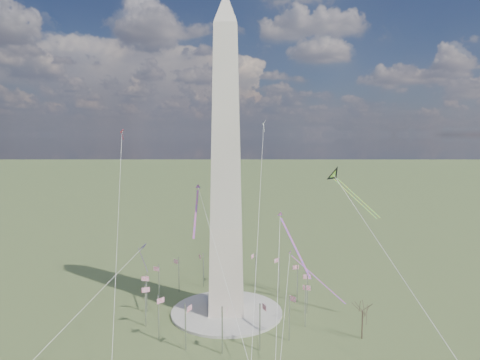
{
  "coord_description": "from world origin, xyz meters",
  "views": [
    {
      "loc": [
        6.18,
        -133.33,
        57.59
      ],
      "look_at": [
        4.31,
        0.0,
        43.46
      ],
      "focal_mm": 32.0,
      "sensor_mm": 36.0,
      "label": 1
    }
  ],
  "objects": [
    {
      "name": "kite_streamer_left",
      "position": [
        19.17,
        -9.57,
        28.0
      ],
      "size": [
        8.04,
        20.8,
        14.78
      ],
      "rotation": [
        0.0,
        0.0,
        3.46
      ],
      "color": "#FF5328",
      "rests_on": "ground"
    },
    {
      "name": "kite_small_red",
      "position": [
        -44.49,
        41.46,
        58.62
      ],
      "size": [
        1.32,
        1.98,
        4.25
      ],
      "rotation": [
        0.0,
        0.0,
        2.55
      ],
      "color": "red",
      "rests_on": "ground"
    },
    {
      "name": "kite_delta_black",
      "position": [
        36.47,
        9.45,
        43.34
      ],
      "size": [
        16.39,
        16.53,
        15.61
      ],
      "rotation": [
        0.0,
        0.0,
        3.92
      ],
      "color": "black",
      "rests_on": "ground"
    },
    {
      "name": "flagpole_ring",
      "position": [
        -0.0,
        -0.0,
        7.27
      ],
      "size": [
        54.4,
        54.4,
        13.0
      ],
      "color": "silver",
      "rests_on": "ground"
    },
    {
      "name": "plaza",
      "position": [
        0.0,
        0.0,
        0.4
      ],
      "size": [
        36.0,
        36.0,
        0.8
      ],
      "primitive_type": "cylinder",
      "color": "#A49D96",
      "rests_on": "ground"
    },
    {
      "name": "ground",
      "position": [
        0.0,
        0.0,
        0.0
      ],
      "size": [
        2000.0,
        2000.0,
        0.0
      ],
      "primitive_type": "plane",
      "color": "#3A5229",
      "rests_on": "ground"
    },
    {
      "name": "kite_streamer_right",
      "position": [
        27.47,
        7.43,
        11.99
      ],
      "size": [
        17.98,
        13.38,
        14.57
      ],
      "rotation": [
        0.0,
        0.0,
        4.09
      ],
      "color": "#FF5328",
      "rests_on": "ground"
    },
    {
      "name": "washington_monument",
      "position": [
        0.0,
        0.0,
        47.95
      ],
      "size": [
        15.56,
        15.56,
        100.0
      ],
      "color": "beige",
      "rests_on": "plaza"
    },
    {
      "name": "kite_small_white",
      "position": [
        13.66,
        49.33,
        62.13
      ],
      "size": [
        1.45,
        2.16,
        4.58
      ],
      "rotation": [
        0.0,
        0.0,
        2.51
      ],
      "color": "white",
      "rests_on": "ground"
    },
    {
      "name": "kite_streamer_mid",
      "position": [
        -9.64,
        1.49,
        35.42
      ],
      "size": [
        2.02,
        20.18,
        13.85
      ],
      "rotation": [
        0.0,
        0.0,
        3.18
      ],
      "color": "#FF5328",
      "rests_on": "ground"
    },
    {
      "name": "kite_diamond_purple",
      "position": [
        -28.15,
        5.2,
        19.32
      ],
      "size": [
        2.61,
        3.54,
        10.33
      ],
      "rotation": [
        0.0,
        0.0,
        2.34
      ],
      "color": "navy",
      "rests_on": "ground"
    },
    {
      "name": "tree_near",
      "position": [
        39.16,
        -17.04,
        8.86
      ],
      "size": [
        7.1,
        7.1,
        12.43
      ],
      "color": "#4C3C2E",
      "rests_on": "ground"
    }
  ]
}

